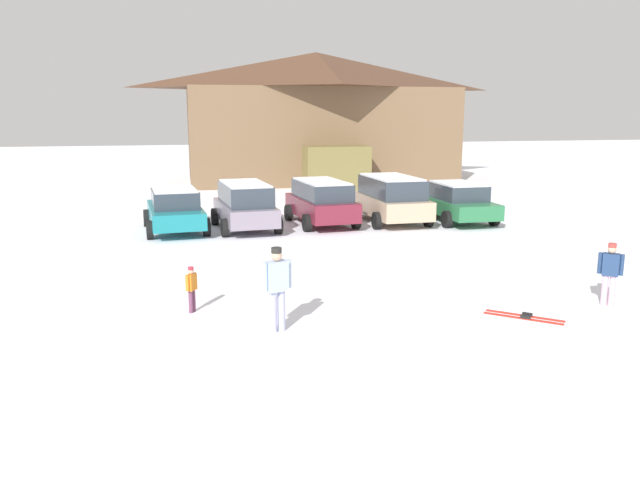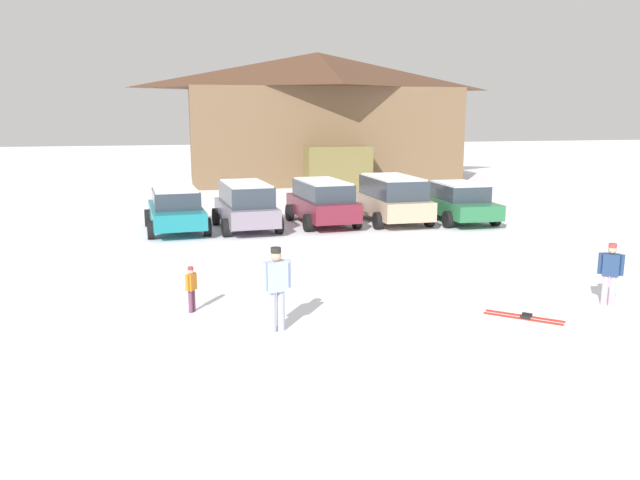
{
  "view_description": "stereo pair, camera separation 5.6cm",
  "coord_description": "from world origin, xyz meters",
  "px_view_note": "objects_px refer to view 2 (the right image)",
  "views": [
    {
      "loc": [
        -4.87,
        -8.27,
        4.14
      ],
      "look_at": [
        -1.37,
        5.86,
        1.2
      ],
      "focal_mm": 35.0,
      "sensor_mm": 36.0,
      "label": 1
    },
    {
      "loc": [
        -4.82,
        -8.28,
        4.14
      ],
      "look_at": [
        -1.37,
        5.86,
        1.2
      ],
      "focal_mm": 35.0,
      "sensor_mm": 36.0,
      "label": 2
    }
  ],
  "objects_px": {
    "parked_maroon_van": "(322,201)",
    "parked_green_coupe": "(457,201)",
    "skier_teen_in_navy_coat": "(610,271)",
    "skier_child_in_orange_jacket": "(191,287)",
    "parked_grey_wagon": "(246,204)",
    "ski_lodge": "(318,116)",
    "skier_adult_in_blue_parka": "(276,284)",
    "parked_teal_hatchback": "(176,209)",
    "pair_of_skis": "(524,317)",
    "parked_beige_suv": "(392,198)"
  },
  "relations": [
    {
      "from": "skier_teen_in_navy_coat",
      "to": "skier_child_in_orange_jacket",
      "type": "bearing_deg",
      "value": 168.86
    },
    {
      "from": "ski_lodge",
      "to": "skier_teen_in_navy_coat",
      "type": "distance_m",
      "value": 28.15
    },
    {
      "from": "parked_green_coupe",
      "to": "skier_teen_in_navy_coat",
      "type": "height_order",
      "value": "parked_green_coupe"
    },
    {
      "from": "parked_grey_wagon",
      "to": "skier_teen_in_navy_coat",
      "type": "relative_size",
      "value": 2.95
    },
    {
      "from": "ski_lodge",
      "to": "parked_teal_hatchback",
      "type": "distance_m",
      "value": 19.21
    },
    {
      "from": "parked_grey_wagon",
      "to": "skier_adult_in_blue_parka",
      "type": "height_order",
      "value": "parked_grey_wagon"
    },
    {
      "from": "ski_lodge",
      "to": "parked_teal_hatchback",
      "type": "bearing_deg",
      "value": -119.1
    },
    {
      "from": "ski_lodge",
      "to": "parked_grey_wagon",
      "type": "height_order",
      "value": "ski_lodge"
    },
    {
      "from": "skier_teen_in_navy_coat",
      "to": "skier_child_in_orange_jacket",
      "type": "xyz_separation_m",
      "value": [
        -8.89,
        1.75,
        -0.24
      ]
    },
    {
      "from": "parked_maroon_van",
      "to": "skier_teen_in_navy_coat",
      "type": "bearing_deg",
      "value": -72.58
    },
    {
      "from": "parked_maroon_van",
      "to": "skier_teen_in_navy_coat",
      "type": "distance_m",
      "value": 12.06
    },
    {
      "from": "parked_teal_hatchback",
      "to": "skier_teen_in_navy_coat",
      "type": "xyz_separation_m",
      "value": [
        9.04,
        -11.42,
        0.0
      ]
    },
    {
      "from": "parked_teal_hatchback",
      "to": "skier_child_in_orange_jacket",
      "type": "xyz_separation_m",
      "value": [
        0.15,
        -9.67,
        -0.23
      ]
    },
    {
      "from": "skier_teen_in_navy_coat",
      "to": "pair_of_skis",
      "type": "height_order",
      "value": "skier_teen_in_navy_coat"
    },
    {
      "from": "parked_teal_hatchback",
      "to": "parked_grey_wagon",
      "type": "height_order",
      "value": "parked_grey_wagon"
    },
    {
      "from": "ski_lodge",
      "to": "parked_green_coupe",
      "type": "height_order",
      "value": "ski_lodge"
    },
    {
      "from": "parked_grey_wagon",
      "to": "skier_child_in_orange_jacket",
      "type": "xyz_separation_m",
      "value": [
        -2.33,
        -9.45,
        -0.36
      ]
    },
    {
      "from": "parked_grey_wagon",
      "to": "skier_teen_in_navy_coat",
      "type": "distance_m",
      "value": 12.98
    },
    {
      "from": "skier_child_in_orange_jacket",
      "to": "skier_adult_in_blue_parka",
      "type": "relative_size",
      "value": 0.59
    },
    {
      "from": "pair_of_skis",
      "to": "skier_child_in_orange_jacket",
      "type": "bearing_deg",
      "value": 162.97
    },
    {
      "from": "parked_green_coupe",
      "to": "skier_child_in_orange_jacket",
      "type": "xyz_separation_m",
      "value": [
        -10.61,
        -9.31,
        -0.23
      ]
    },
    {
      "from": "skier_teen_in_navy_coat",
      "to": "pair_of_skis",
      "type": "distance_m",
      "value": 2.37
    },
    {
      "from": "ski_lodge",
      "to": "parked_maroon_van",
      "type": "xyz_separation_m",
      "value": [
        -3.78,
        -16.46,
        -3.1
      ]
    },
    {
      "from": "parked_beige_suv",
      "to": "ski_lodge",
      "type": "bearing_deg",
      "value": 86.41
    },
    {
      "from": "parked_green_coupe",
      "to": "skier_adult_in_blue_parka",
      "type": "distance_m",
      "value": 14.21
    },
    {
      "from": "skier_teen_in_navy_coat",
      "to": "parked_maroon_van",
      "type": "bearing_deg",
      "value": 107.42
    },
    {
      "from": "parked_teal_hatchback",
      "to": "skier_teen_in_navy_coat",
      "type": "bearing_deg",
      "value": -51.63
    },
    {
      "from": "parked_beige_suv",
      "to": "skier_adult_in_blue_parka",
      "type": "relative_size",
      "value": 2.59
    },
    {
      "from": "parked_grey_wagon",
      "to": "pair_of_skis",
      "type": "bearing_deg",
      "value": -69.32
    },
    {
      "from": "parked_grey_wagon",
      "to": "skier_adult_in_blue_parka",
      "type": "bearing_deg",
      "value": -94.04
    },
    {
      "from": "ski_lodge",
      "to": "pair_of_skis",
      "type": "relative_size",
      "value": 12.27
    },
    {
      "from": "skier_teen_in_navy_coat",
      "to": "skier_child_in_orange_jacket",
      "type": "relative_size",
      "value": 1.42
    },
    {
      "from": "ski_lodge",
      "to": "parked_maroon_van",
      "type": "distance_m",
      "value": 17.17
    },
    {
      "from": "skier_teen_in_navy_coat",
      "to": "skier_adult_in_blue_parka",
      "type": "xyz_separation_m",
      "value": [
        -7.34,
        0.12,
        0.15
      ]
    },
    {
      "from": "skier_teen_in_navy_coat",
      "to": "pair_of_skis",
      "type": "bearing_deg",
      "value": -172.47
    },
    {
      "from": "skier_child_in_orange_jacket",
      "to": "pair_of_skis",
      "type": "distance_m",
      "value": 7.0
    },
    {
      "from": "skier_adult_in_blue_parka",
      "to": "skier_child_in_orange_jacket",
      "type": "bearing_deg",
      "value": 133.62
    },
    {
      "from": "parked_grey_wagon",
      "to": "parked_green_coupe",
      "type": "xyz_separation_m",
      "value": [
        8.28,
        -0.14,
        -0.14
      ]
    },
    {
      "from": "parked_maroon_van",
      "to": "skier_adult_in_blue_parka",
      "type": "height_order",
      "value": "parked_maroon_van"
    },
    {
      "from": "parked_green_coupe",
      "to": "pair_of_skis",
      "type": "bearing_deg",
      "value": -109.14
    },
    {
      "from": "parked_maroon_van",
      "to": "skier_teen_in_navy_coat",
      "type": "relative_size",
      "value": 2.98
    },
    {
      "from": "parked_maroon_van",
      "to": "parked_green_coupe",
      "type": "bearing_deg",
      "value": -4.82
    },
    {
      "from": "skier_child_in_orange_jacket",
      "to": "parked_grey_wagon",
      "type": "bearing_deg",
      "value": 76.13
    },
    {
      "from": "ski_lodge",
      "to": "skier_teen_in_navy_coat",
      "type": "bearing_deg",
      "value": -90.35
    },
    {
      "from": "parked_grey_wagon",
      "to": "skier_child_in_orange_jacket",
      "type": "distance_m",
      "value": 9.74
    },
    {
      "from": "parked_grey_wagon",
      "to": "skier_child_in_orange_jacket",
      "type": "height_order",
      "value": "parked_grey_wagon"
    },
    {
      "from": "parked_maroon_van",
      "to": "pair_of_skis",
      "type": "distance_m",
      "value": 11.92
    },
    {
      "from": "parked_grey_wagon",
      "to": "parked_maroon_van",
      "type": "relative_size",
      "value": 0.99
    },
    {
      "from": "parked_beige_suv",
      "to": "pair_of_skis",
      "type": "distance_m",
      "value": 11.78
    },
    {
      "from": "parked_grey_wagon",
      "to": "parked_teal_hatchback",
      "type": "bearing_deg",
      "value": 174.94
    }
  ]
}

